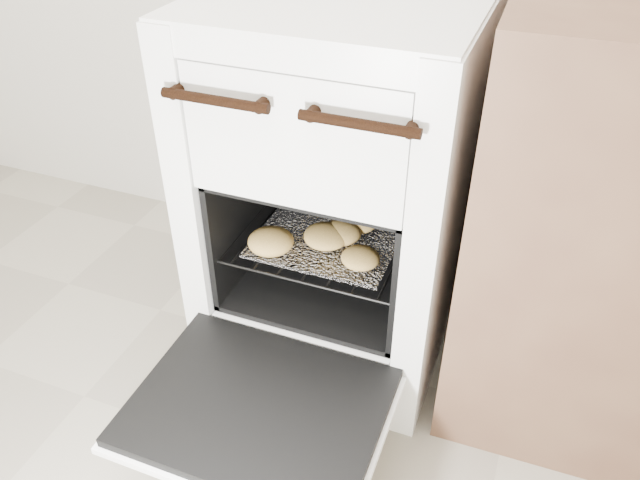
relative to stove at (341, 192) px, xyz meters
The scene contains 5 objects.
stove is the anchor object (origin of this frame).
oven_door 0.55m from the stove, 90.00° to the right, with size 0.53×0.41×0.04m.
oven_rack 0.11m from the stove, 90.00° to the right, with size 0.43×0.41×0.01m.
foil_sheet 0.12m from the stove, 90.00° to the right, with size 0.33×0.29×0.01m, color white.
baked_rolls 0.11m from the stove, 84.87° to the right, with size 0.34×0.34×0.05m.
Camera 1 is at (0.60, -0.07, 1.24)m, focal length 35.00 mm.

